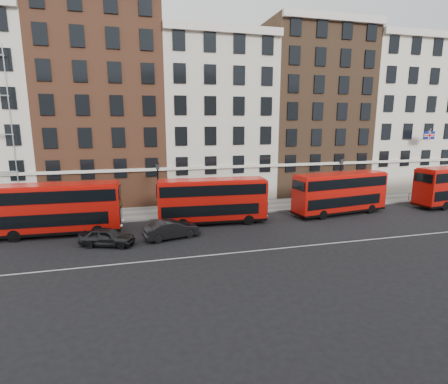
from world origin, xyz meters
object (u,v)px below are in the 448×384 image
object	(u,v)px
bus_b	(212,200)
bus_c	(340,192)
bus_a	(55,208)
car_front	(172,229)
traffic_light	(442,179)
car_rear	(107,237)

from	to	relation	value
bus_b	bus_c	bearing A→B (deg)	3.59
bus_a	car_front	xyz separation A→B (m)	(9.04, -3.14, -1.56)
bus_b	car_front	distance (m)	5.31
bus_b	car_front	size ratio (longest dim) A/B	2.24
bus_b	traffic_light	size ratio (longest dim) A/B	3.04
bus_b	bus_c	distance (m)	13.08
bus_c	car_rear	world-z (taller)	bus_c
bus_b	car_front	xyz separation A→B (m)	(-4.02, -3.14, -1.48)
car_rear	traffic_light	bearing A→B (deg)	-60.80
car_rear	traffic_light	size ratio (longest dim) A/B	1.24
bus_a	car_front	world-z (taller)	bus_a
car_front	car_rear	bearing A→B (deg)	82.17
bus_a	bus_c	xyz separation A→B (m)	(26.14, -0.01, -0.05)
car_front	bus_c	bearing A→B (deg)	-93.37
car_rear	car_front	size ratio (longest dim) A/B	0.91
car_rear	car_front	bearing A→B (deg)	-65.04
bus_b	traffic_light	world-z (taller)	bus_b
traffic_light	car_rear	bearing A→B (deg)	-169.83
bus_c	car_rear	bearing A→B (deg)	-178.55
car_rear	car_front	distance (m)	4.90
car_rear	bus_c	bearing A→B (deg)	-61.56
bus_b	car_rear	xyz separation A→B (m)	(-8.90, -3.65, -1.52)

